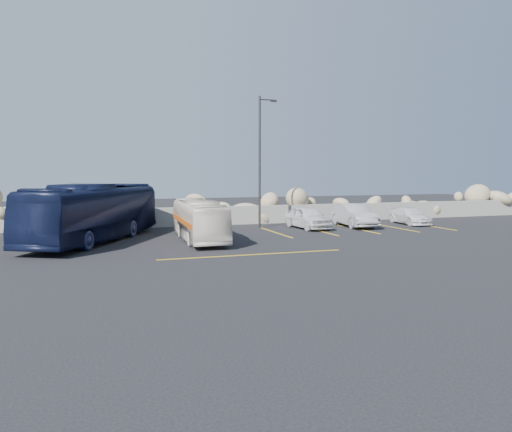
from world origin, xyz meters
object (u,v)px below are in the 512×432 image
object	(u,v)px
lamppost	(260,158)
vintage_bus	(199,220)
tour_coach	(94,213)
car_c	(410,216)
car_b	(354,215)
car_a	(308,217)

from	to	relation	value
lamppost	vintage_bus	xyz separation A→B (m)	(-4.75, -4.20, -3.28)
lamppost	tour_coach	size ratio (longest dim) A/B	0.78
vintage_bus	lamppost	bearing A→B (deg)	43.85
car_c	vintage_bus	bearing A→B (deg)	-163.50
vintage_bus	car_b	xyz separation A→B (m)	(10.57, 3.02, -0.30)
vintage_bus	car_a	bearing A→B (deg)	24.65
lamppost	car_a	size ratio (longest dim) A/B	2.00
vintage_bus	car_c	world-z (taller)	vintage_bus
vintage_bus	tour_coach	bearing A→B (deg)	169.59
lamppost	car_c	world-z (taller)	lamppost
tour_coach	car_c	bearing A→B (deg)	34.48
tour_coach	car_c	distance (m)	20.02
car_a	car_b	xyz separation A→B (m)	(3.17, -0.02, 0.04)
lamppost	car_a	xyz separation A→B (m)	(2.65, -1.17, -3.61)
tour_coach	car_a	size ratio (longest dim) A/B	2.58
tour_coach	car_a	xyz separation A→B (m)	(12.41, 1.90, -0.75)
tour_coach	car_b	bearing A→B (deg)	35.34
car_a	lamppost	bearing A→B (deg)	152.77
vintage_bus	car_a	size ratio (longest dim) A/B	1.83
tour_coach	car_b	distance (m)	15.71
car_c	tour_coach	bearing A→B (deg)	-169.74
car_c	car_b	bearing A→B (deg)	-172.88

